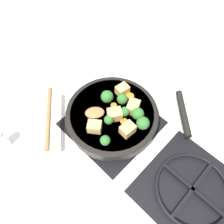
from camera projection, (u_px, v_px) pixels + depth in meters
name	position (u px, v px, depth m)	size (l,w,h in m)	color
ground_plane	(112.00, 123.00, 0.85)	(2.40, 2.40, 0.00)	white
front_burner_grate	(112.00, 122.00, 0.84)	(0.31, 0.31, 0.03)	black
rear_burner_grate	(192.00, 190.00, 0.70)	(0.31, 0.31, 0.03)	black
skillet_pan	(113.00, 116.00, 0.80)	(0.43, 0.43, 0.06)	black
wooden_spoon	(68.00, 115.00, 0.76)	(0.25, 0.24, 0.02)	olive
tofu_cube_center_large	(95.00, 127.00, 0.72)	(0.05, 0.04, 0.04)	tan
tofu_cube_near_handle	(133.00, 107.00, 0.76)	(0.05, 0.04, 0.04)	tan
tofu_cube_east_chunk	(115.00, 114.00, 0.75)	(0.05, 0.04, 0.04)	tan
tofu_cube_west_chunk	(128.00, 129.00, 0.72)	(0.05, 0.04, 0.04)	tan
tofu_cube_back_piece	(122.00, 90.00, 0.81)	(0.04, 0.04, 0.04)	tan
broccoli_floret_near_spoon	(109.00, 120.00, 0.73)	(0.03, 0.03, 0.04)	#709956
broccoli_floret_center_top	(125.00, 112.00, 0.75)	(0.03, 0.03, 0.04)	#709956
broccoli_floret_east_rim	(107.00, 97.00, 0.78)	(0.05, 0.05, 0.05)	#709956
broccoli_floret_west_rim	(138.00, 114.00, 0.74)	(0.04, 0.04, 0.05)	#709956
broccoli_floret_north_edge	(105.00, 140.00, 0.69)	(0.03, 0.03, 0.04)	#709956
broccoli_floret_south_cluster	(143.00, 123.00, 0.72)	(0.04, 0.04, 0.05)	#709956
broccoli_floret_mid_floret	(122.00, 99.00, 0.77)	(0.04, 0.04, 0.05)	#709956
carrot_slice_orange_thin	(129.00, 96.00, 0.81)	(0.03, 0.03, 0.01)	orange
carrot_slice_near_center	(114.00, 106.00, 0.79)	(0.02, 0.02, 0.01)	orange
carrot_slice_edge_slice	(124.00, 121.00, 0.75)	(0.03, 0.03, 0.01)	orange
salt_shaker	(2.00, 139.00, 0.76)	(0.04, 0.04, 0.09)	white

